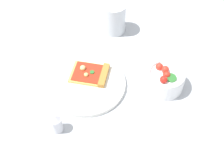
{
  "coord_description": "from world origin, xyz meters",
  "views": [
    {
      "loc": [
        0.31,
        -0.55,
        0.74
      ],
      "look_at": [
        0.07,
        -0.03,
        0.03
      ],
      "focal_mm": 47.19,
      "sensor_mm": 36.0,
      "label": 1
    }
  ],
  "objects_px": {
    "salad_bowl": "(165,79)",
    "paper_napkin": "(134,140)",
    "pizza_slice_main": "(92,74)",
    "soda_glass": "(114,18)",
    "plate": "(87,84)",
    "pepper_shaker": "(56,123)"
  },
  "relations": [
    {
      "from": "soda_glass",
      "to": "paper_napkin",
      "type": "xyz_separation_m",
      "value": [
        0.24,
        -0.4,
        -0.05
      ]
    },
    {
      "from": "pizza_slice_main",
      "to": "soda_glass",
      "type": "height_order",
      "value": "soda_glass"
    },
    {
      "from": "pizza_slice_main",
      "to": "pepper_shaker",
      "type": "relative_size",
      "value": 2.09
    },
    {
      "from": "salad_bowl",
      "to": "paper_napkin",
      "type": "height_order",
      "value": "salad_bowl"
    },
    {
      "from": "plate",
      "to": "pizza_slice_main",
      "type": "bearing_deg",
      "value": 89.26
    },
    {
      "from": "plate",
      "to": "pepper_shaker",
      "type": "relative_size",
      "value": 3.83
    },
    {
      "from": "salad_bowl",
      "to": "paper_napkin",
      "type": "bearing_deg",
      "value": -93.77
    },
    {
      "from": "plate",
      "to": "pepper_shaker",
      "type": "bearing_deg",
      "value": -89.91
    },
    {
      "from": "plate",
      "to": "pepper_shaker",
      "type": "distance_m",
      "value": 0.18
    },
    {
      "from": "plate",
      "to": "pizza_slice_main",
      "type": "height_order",
      "value": "pizza_slice_main"
    },
    {
      "from": "salad_bowl",
      "to": "soda_glass",
      "type": "bearing_deg",
      "value": 145.01
    },
    {
      "from": "pepper_shaker",
      "to": "pizza_slice_main",
      "type": "bearing_deg",
      "value": 89.95
    },
    {
      "from": "salad_bowl",
      "to": "soda_glass",
      "type": "xyz_separation_m",
      "value": [
        -0.26,
        0.18,
        0.02
      ]
    },
    {
      "from": "plate",
      "to": "soda_glass",
      "type": "bearing_deg",
      "value": 96.58
    },
    {
      "from": "soda_glass",
      "to": "pizza_slice_main",
      "type": "bearing_deg",
      "value": -82.38
    },
    {
      "from": "plate",
      "to": "pizza_slice_main",
      "type": "distance_m",
      "value": 0.04
    },
    {
      "from": "soda_glass",
      "to": "pepper_shaker",
      "type": "bearing_deg",
      "value": -85.92
    },
    {
      "from": "plate",
      "to": "salad_bowl",
      "type": "relative_size",
      "value": 2.13
    },
    {
      "from": "plate",
      "to": "salad_bowl",
      "type": "distance_m",
      "value": 0.25
    },
    {
      "from": "salad_bowl",
      "to": "pepper_shaker",
      "type": "relative_size",
      "value": 1.8
    },
    {
      "from": "salad_bowl",
      "to": "paper_napkin",
      "type": "xyz_separation_m",
      "value": [
        -0.01,
        -0.22,
        -0.03
      ]
    },
    {
      "from": "pizza_slice_main",
      "to": "soda_glass",
      "type": "bearing_deg",
      "value": 97.62
    }
  ]
}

